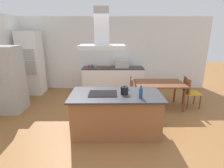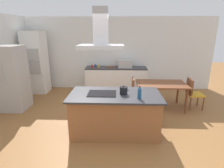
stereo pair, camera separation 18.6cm
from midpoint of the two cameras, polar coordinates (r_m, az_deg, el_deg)
name	(u,v)px [view 1 (the left image)]	position (r m, az deg, el deg)	size (l,w,h in m)	color
ground	(114,105)	(5.53, -0.25, -6.67)	(16.00, 16.00, 0.00)	#936033
wall_back	(113,54)	(6.88, -0.34, 9.64)	(7.20, 0.10, 2.70)	white
kitchen_island	(116,113)	(3.98, -0.14, -9.24)	(1.96, 1.03, 0.90)	#995B33
cooktop	(103,94)	(3.81, -4.36, -3.10)	(0.60, 0.44, 0.01)	black
tea_kettle	(125,90)	(3.77, 2.64, -2.05)	(0.21, 0.16, 0.19)	black
olive_oil_bottle	(141,93)	(3.57, 7.78, -2.83)	(0.07, 0.07, 0.26)	navy
back_counter	(113,79)	(6.69, -0.49, 1.57)	(2.25, 0.62, 0.90)	white
countertop_microwave	(122,64)	(6.57, 2.39, 6.55)	(0.50, 0.38, 0.28)	#B2AFAA
coffee_mug_red	(89,66)	(6.61, -8.27, 5.63)	(0.08, 0.08, 0.09)	red
coffee_mug_blue	(92,66)	(6.70, -7.18, 5.80)	(0.08, 0.08, 0.09)	#2D56B2
coffee_mug_yellow	(96,66)	(6.60, -6.13, 5.68)	(0.08, 0.08, 0.09)	gold
cutting_board	(107,67)	(6.64, -2.45, 5.51)	(0.34, 0.24, 0.02)	brown
wall_oven_stack	(32,63)	(6.94, -25.15, 6.06)	(0.70, 0.66, 2.20)	white
refrigerator	(6,80)	(5.71, -31.72, 1.16)	(0.80, 0.73, 1.82)	#B2AFAA
dining_table	(159,85)	(5.33, 13.92, -0.46)	(1.40, 0.90, 0.75)	brown
chair_at_right_end	(190,91)	(5.67, 22.80, -1.95)	(0.42, 0.42, 0.89)	gold
chair_at_left_end	(128,91)	(5.23, 4.03, -2.17)	(0.42, 0.42, 0.89)	gold
range_hood	(102,36)	(3.59, -4.80, 15.17)	(0.90, 0.55, 0.78)	#ADADB2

